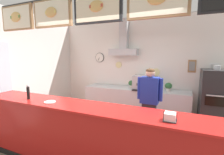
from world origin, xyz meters
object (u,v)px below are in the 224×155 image
(shop_worker, at_px, (149,104))
(condiment_plate, at_px, (50,102))
(napkin_holder, at_px, (170,117))
(pepper_grinder, at_px, (28,92))
(potted_rosemary, at_px, (131,84))
(espresso_machine, at_px, (143,83))
(potted_oregano, at_px, (168,87))
(pizza_oven, at_px, (214,103))

(shop_worker, height_order, condiment_plate, shop_worker)
(napkin_holder, bearing_deg, pepper_grinder, 179.94)
(potted_rosemary, height_order, pepper_grinder, pepper_grinder)
(shop_worker, xyz_separation_m, espresso_machine, (-0.40, 1.22, 0.23))
(espresso_machine, bearing_deg, potted_oregano, 3.82)
(potted_rosemary, xyz_separation_m, potted_oregano, (1.05, -0.00, -0.00))
(shop_worker, bearing_deg, potted_oregano, -100.80)
(shop_worker, xyz_separation_m, condiment_plate, (-1.47, -1.28, 0.21))
(potted_oregano, relative_size, napkin_holder, 1.43)
(potted_oregano, bearing_deg, pizza_oven, -14.99)
(pizza_oven, bearing_deg, condiment_plate, -140.96)
(condiment_plate, distance_m, pepper_grinder, 0.52)
(shop_worker, distance_m, napkin_holder, 1.40)
(pizza_oven, distance_m, shop_worker, 1.65)
(pizza_oven, relative_size, potted_oregano, 7.07)
(napkin_holder, distance_m, pepper_grinder, 2.46)
(pepper_grinder, bearing_deg, potted_rosemary, 64.90)
(pepper_grinder, bearing_deg, shop_worker, 33.05)
(potted_rosemary, bearing_deg, potted_oregano, -0.27)
(shop_worker, xyz_separation_m, napkin_holder, (0.49, -1.29, 0.26))
(pizza_oven, relative_size, pepper_grinder, 6.20)
(shop_worker, height_order, espresso_machine, shop_worker)
(shop_worker, height_order, potted_oregano, shop_worker)
(espresso_machine, bearing_deg, pepper_grinder, -122.16)
(espresso_machine, xyz_separation_m, condiment_plate, (-1.07, -2.49, -0.02))
(pizza_oven, xyz_separation_m, espresso_machine, (-1.72, 0.23, 0.33))
(pizza_oven, xyz_separation_m, napkin_holder, (-0.83, -2.27, 0.35))
(pizza_oven, xyz_separation_m, shop_worker, (-1.32, -0.98, 0.10))
(pizza_oven, bearing_deg, espresso_machine, 172.25)
(napkin_holder, distance_m, condiment_plate, 1.96)
(condiment_plate, bearing_deg, pepper_grinder, -179.37)
(potted_oregano, relative_size, pepper_grinder, 0.88)
(espresso_machine, xyz_separation_m, napkin_holder, (0.89, -2.50, 0.02))
(potted_rosemary, bearing_deg, pizza_oven, -7.72)
(pizza_oven, height_order, napkin_holder, pizza_oven)
(espresso_machine, bearing_deg, napkin_holder, -70.43)
(espresso_machine, xyz_separation_m, potted_oregano, (0.68, 0.05, -0.07))
(napkin_holder, bearing_deg, espresso_machine, 109.57)
(condiment_plate, bearing_deg, espresso_machine, 66.85)
(potted_oregano, bearing_deg, shop_worker, -102.33)
(condiment_plate, bearing_deg, pizza_oven, 39.04)
(espresso_machine, bearing_deg, shop_worker, -71.76)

